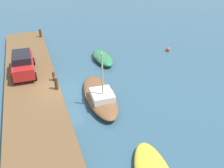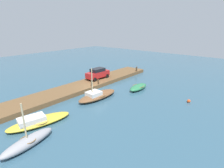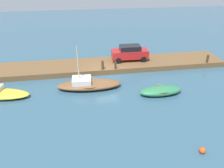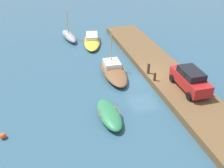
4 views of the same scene
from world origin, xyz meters
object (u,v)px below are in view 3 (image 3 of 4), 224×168
Objects in this scene: parked_car at (130,53)px; mooring_post_mid_west at (115,65)px; sailboat_brown at (88,84)px; rowboat_green at (161,91)px; marker_buoy at (203,150)px; mooring_post_west at (208,59)px; mooring_post_mid_east at (103,65)px.

mooring_post_mid_west is at bearing 47.43° from parked_car.
sailboat_brown is 6.68m from rowboat_green.
rowboat_green is at bearing 122.54° from mooring_post_mid_west.
rowboat_green is at bearing 100.54° from parked_car.
rowboat_green is at bearing -89.89° from marker_buoy.
rowboat_green is 4.40× the size of mooring_post_west.
parked_car is at bearing -133.88° from mooring_post_mid_west.
parked_car is at bearing -148.00° from mooring_post_mid_east.
rowboat_green is 6.84m from mooring_post_mid_east.
mooring_post_mid_east is 0.24× the size of parked_car.
parked_car reaches higher than rowboat_green.
parked_car is (8.46, -2.13, 0.46)m from mooring_post_west.
parked_car reaches higher than marker_buoy.
mooring_post_mid_west is 3.00m from parked_car.
marker_buoy is (-6.31, 9.48, -0.23)m from sailboat_brown.
sailboat_brown is 7.21m from parked_car.
parked_car is (-3.41, -2.13, 0.41)m from mooring_post_mid_east.
parked_car is at bearing -85.33° from marker_buoy.
mooring_post_mid_east is 2.43× the size of marker_buoy.
mooring_post_mid_west is (10.51, 0.00, -0.07)m from mooring_post_west.
mooring_post_west is at bearing -165.73° from sailboat_brown.
mooring_post_mid_west is 0.18× the size of parked_car.
rowboat_green is 5.20× the size of mooring_post_mid_west.
rowboat_green is 9.63× the size of marker_buoy.
sailboat_brown is 14.87× the size of marker_buoy.
sailboat_brown is at bearing -56.33° from marker_buoy.
sailboat_brown reaches higher than mooring_post_mid_west.
mooring_post_mid_west is at bearing -135.02° from sailboat_brown.
mooring_post_mid_west is 0.76× the size of mooring_post_mid_east.
parked_car is 10.11× the size of marker_buoy.
mooring_post_mid_east reaches higher than rowboat_green.
mooring_post_west is 11.87m from mooring_post_mid_east.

